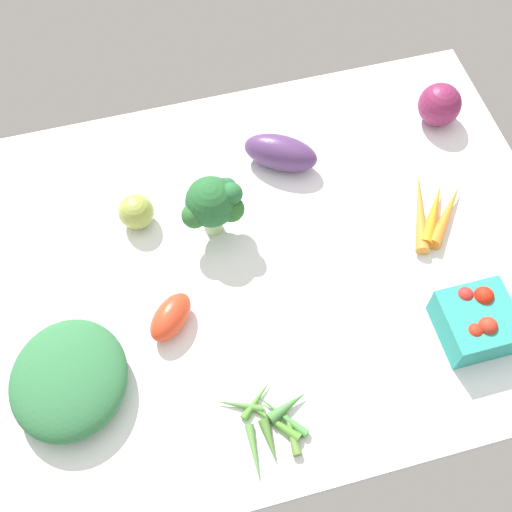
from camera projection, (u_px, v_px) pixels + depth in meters
tablecloth at (256, 265)px, 111.67cm from camera, size 104.00×76.00×2.00cm
leafy_greens_clump at (69, 379)px, 97.14cm from camera, size 21.71×22.95×6.71cm
broccoli_head at (214, 203)px, 107.46cm from camera, size 10.44×8.45×12.23cm
eggplant at (281, 153)px, 118.28cm from camera, size 14.83×12.45×6.35cm
carrot_bunch at (434, 213)px, 114.14cm from camera, size 13.67×16.54×2.67cm
red_onion_center at (440, 105)px, 122.85cm from camera, size 8.01×8.01×8.01cm
heirloom_tomato_green at (136, 212)px, 112.16cm from camera, size 6.10×6.10×6.10cm
berry_basket at (476, 321)px, 101.77cm from camera, size 10.91×10.91×7.40cm
okra_pile at (272, 421)px, 96.68cm from camera, size 14.41×14.62×1.97cm
roma_tomato at (171, 317)px, 103.11cm from camera, size 9.73×9.79×4.88cm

